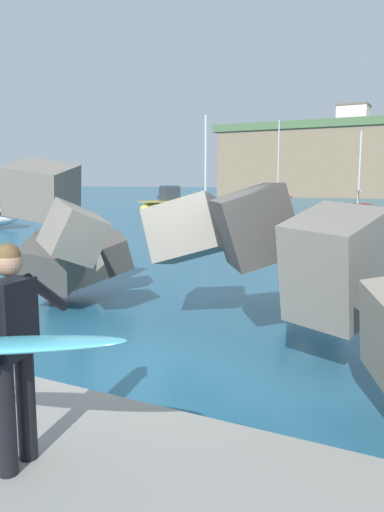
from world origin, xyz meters
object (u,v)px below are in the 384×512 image
surfer_with_board (6,344)px  mooring_buoy_inner (186,219)px  boat_near_centre (358,212)px  station_building_west (353,117)px  boat_mid_left (203,220)px  boat_far_right (276,201)px  boat_mid_right (167,205)px  boat_far_left (167,200)px

surfer_with_board → mooring_buoy_inner: (-11.43, 24.43, -1.06)m
surfer_with_board → mooring_buoy_inner: size_ratio=4.82×
boat_near_centre → station_building_west: size_ratio=1.03×
surfer_with_board → boat_mid_left: boat_mid_left is taller
boat_mid_left → boat_far_right: bearing=98.5°
surfer_with_board → boat_mid_right: boat_mid_right is taller
boat_mid_left → boat_mid_right: 11.75m
surfer_with_board → station_building_west: 95.72m
boat_near_centre → boat_mid_left: boat_mid_left is taller
boat_far_right → mooring_buoy_inner: (0.83, -20.46, -0.40)m
boat_far_right → mooring_buoy_inner: bearing=-87.7°
surfer_with_board → boat_far_left: bearing=118.5°
surfer_with_board → boat_far_right: size_ratio=0.26×
mooring_buoy_inner → boat_far_left: bearing=123.2°
boat_mid_left → boat_far_left: 24.19m
boat_near_centre → boat_mid_right: size_ratio=1.23×
boat_mid_left → boat_far_left: size_ratio=1.05×
station_building_west → boat_mid_left: bearing=-86.0°
boat_mid_left → boat_far_right: boat_far_right is taller
boat_near_centre → station_building_west: station_building_west is taller
boat_near_centre → boat_mid_left: bearing=-123.5°
boat_mid_left → boat_mid_right: boat_mid_left is taller
boat_mid_left → station_building_west: size_ratio=1.07×
mooring_buoy_inner → station_building_west: size_ratio=0.08×
boat_far_left → mooring_buoy_inner: bearing=-56.8°
surfer_with_board → boat_far_right: boat_far_right is taller
boat_far_right → boat_near_centre: bearing=-54.7°
boat_mid_right → surfer_with_board: bearing=-61.9°
surfer_with_board → boat_near_centre: boat_near_centre is taller
boat_near_centre → boat_far_right: size_ratio=0.69×
boat_far_left → boat_near_centre: bearing=-27.2°
boat_near_centre → mooring_buoy_inner: 11.17m
boat_far_left → mooring_buoy_inner: size_ratio=12.74×
boat_far_left → boat_far_right: size_ratio=0.68×
boat_far_right → mooring_buoy_inner: 20.49m
boat_mid_right → boat_mid_left: bearing=-50.4°
station_building_west → boat_far_left: bearing=-99.3°
boat_far_right → station_building_west: station_building_west is taller
boat_mid_right → boat_far_left: boat_mid_right is taller
mooring_buoy_inner → station_building_west: 70.82m
station_building_west → surfer_with_board: bearing=-81.6°
boat_near_centre → boat_far_left: boat_near_centre is taller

